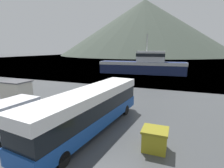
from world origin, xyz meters
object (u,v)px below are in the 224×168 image
delivery_van (14,115)px  dock_kiosk (17,93)px  tour_bus (91,108)px  storage_bin (155,139)px  fishing_boat (143,65)px

delivery_van → dock_kiosk: 7.40m
tour_bus → delivery_van: size_ratio=1.92×
storage_bin → dock_kiosk: dock_kiosk is taller
tour_bus → delivery_van: bearing=-149.8°
fishing_boat → storage_bin: fishing_boat is taller
fishing_boat → storage_bin: bearing=-171.7°
tour_bus → dock_kiosk: (-10.56, 2.74, -0.44)m
tour_bus → storage_bin: 5.04m
tour_bus → fishing_boat: (-2.27, 32.25, 0.38)m
fishing_boat → storage_bin: size_ratio=13.71×
fishing_boat → dock_kiosk: 30.66m
delivery_van → fishing_boat: (2.82, 34.49, 0.86)m
delivery_van → tour_bus: bearing=27.2°
delivery_van → fishing_boat: fishing_boat is taller
delivery_van → storage_bin: (9.92, 1.28, -0.61)m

